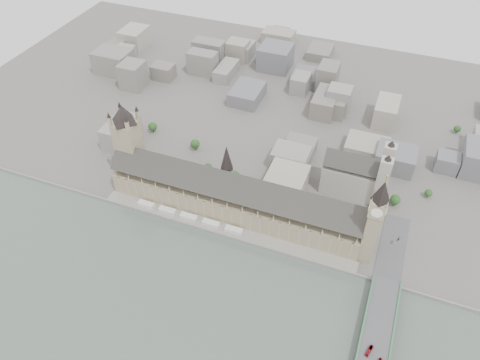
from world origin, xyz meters
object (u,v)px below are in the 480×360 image
(westminster_abbey, at_px, (357,175))
(car_approach, at_px, (398,239))
(victoria_tower, at_px, (129,142))
(palace_of_westminster, at_px, (234,197))
(elizabeth_tower, at_px, (375,217))
(westminster_bridge, at_px, (373,352))
(red_bus_north, at_px, (369,351))

(westminster_abbey, distance_m, car_approach, 82.70)
(victoria_tower, xyz_separation_m, westminster_abbey, (232.92, 69.00, -30.12))
(palace_of_westminster, height_order, elizabeth_tower, elizabeth_tower)
(westminster_bridge, height_order, red_bus_north, red_bus_north)
(westminster_abbey, distance_m, red_bus_north, 192.56)
(westminster_bridge, relative_size, westminster_abbey, 4.78)
(westminster_abbey, bearing_deg, elizabeth_tower, -72.71)
(palace_of_westminster, height_order, red_bus_north, palace_of_westminster)
(westminster_abbey, bearing_deg, car_approach, -48.39)
(victoria_tower, bearing_deg, westminster_bridge, -21.78)
(palace_of_westminster, xyz_separation_m, elizabeth_tower, (138.00, -11.70, 35.38))
(elizabeth_tower, bearing_deg, palace_of_westminster, 175.15)
(red_bus_north, relative_size, car_approach, 2.10)
(palace_of_westminster, distance_m, red_bus_north, 193.55)
(palace_of_westminster, relative_size, westminster_bridge, 0.82)
(red_bus_north, bearing_deg, elizabeth_tower, 116.56)
(westminster_abbey, height_order, car_approach, westminster_abbey)
(palace_of_westminster, relative_size, westminster_abbey, 3.90)
(red_bus_north, distance_m, car_approach, 125.43)
(westminster_bridge, relative_size, car_approach, 63.31)
(victoria_tower, xyz_separation_m, red_bus_north, (280.27, -117.17, -43.45))
(elizabeth_tower, relative_size, car_approach, 20.94)
(red_bus_north, bearing_deg, victoria_tower, 172.32)
(elizabeth_tower, distance_m, victoria_tower, 260.64)
(elizabeth_tower, relative_size, westminster_abbey, 1.58)
(elizabeth_tower, bearing_deg, westminster_abbey, 107.29)
(elizabeth_tower, bearing_deg, westminster_bridge, -75.89)
(westminster_bridge, bearing_deg, westminster_abbey, 105.64)
(elizabeth_tower, bearing_deg, red_bus_north, -78.45)
(elizabeth_tower, height_order, victoria_tower, elizabeth_tower)
(victoria_tower, height_order, red_bus_north, victoria_tower)
(palace_of_westminster, height_order, westminster_abbey, westminster_abbey)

